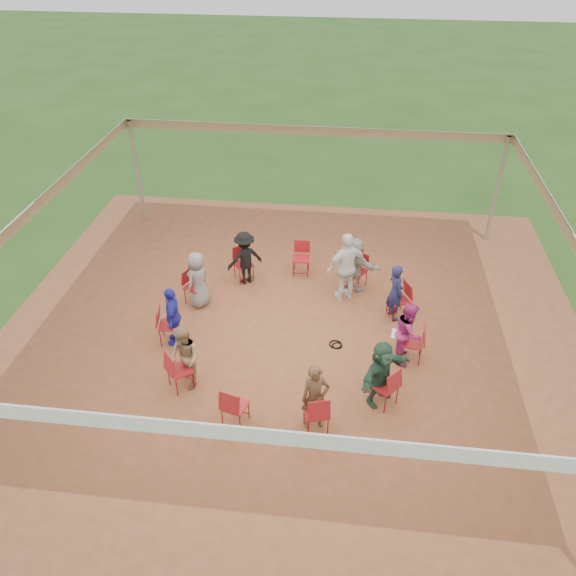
# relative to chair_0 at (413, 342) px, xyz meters

# --- Properties ---
(ground) EXTENTS (80.00, 80.00, 0.00)m
(ground) POSITION_rel_chair_0_xyz_m (-2.58, 0.34, -0.45)
(ground) COLOR #244916
(ground) RESTS_ON ground
(dirt_patch) EXTENTS (13.00, 13.00, 0.00)m
(dirt_patch) POSITION_rel_chair_0_xyz_m (-2.58, 0.34, -0.44)
(dirt_patch) COLOR brown
(dirt_patch) RESTS_ON ground
(tent) EXTENTS (10.33, 10.33, 3.00)m
(tent) POSITION_rel_chair_0_xyz_m (-2.58, 0.34, 1.92)
(tent) COLOR #B2B2B7
(tent) RESTS_ON ground
(chair_0) EXTENTS (0.49, 0.47, 0.90)m
(chair_0) POSITION_rel_chair_0_xyz_m (0.00, 0.00, 0.00)
(chair_0) COLOR maroon
(chair_0) RESTS_ON ground
(chair_1) EXTENTS (0.58, 0.57, 0.90)m
(chair_1) POSITION_rel_chair_0_xyz_m (-0.22, 1.45, 0.00)
(chair_1) COLOR maroon
(chair_1) RESTS_ON ground
(chair_2) EXTENTS (0.59, 0.60, 0.90)m
(chair_2) POSITION_rel_chair_0_xyz_m (-1.20, 2.55, 0.00)
(chair_2) COLOR maroon
(chair_2) RESTS_ON ground
(chair_3) EXTENTS (0.42, 0.44, 0.90)m
(chair_3) POSITION_rel_chair_0_xyz_m (-2.61, 2.95, 0.00)
(chair_3) COLOR maroon
(chair_3) RESTS_ON ground
(chair_4) EXTENTS (0.59, 0.60, 0.90)m
(chair_4) POSITION_rel_chair_0_xyz_m (-4.02, 2.52, 0.00)
(chair_4) COLOR maroon
(chair_4) RESTS_ON ground
(chair_5) EXTENTS (0.57, 0.56, 0.90)m
(chair_5) POSITION_rel_chair_0_xyz_m (-4.96, 1.40, 0.00)
(chair_5) COLOR maroon
(chair_5) RESTS_ON ground
(chair_6) EXTENTS (0.50, 0.48, 0.90)m
(chair_6) POSITION_rel_chair_0_xyz_m (-5.16, -0.06, 0.00)
(chair_6) COLOR maroon
(chair_6) RESTS_ON ground
(chair_7) EXTENTS (0.61, 0.61, 0.90)m
(chair_7) POSITION_rel_chair_0_xyz_m (-4.53, -1.38, 0.00)
(chair_7) COLOR maroon
(chair_7) RESTS_ON ground
(chair_8) EXTENTS (0.52, 0.54, 0.90)m
(chair_8) POSITION_rel_chair_0_xyz_m (-3.29, -2.16, 0.00)
(chair_8) COLOR maroon
(chair_8) RESTS_ON ground
(chair_9) EXTENTS (0.53, 0.54, 0.90)m
(chair_9) POSITION_rel_chair_0_xyz_m (-1.82, -2.15, 0.00)
(chair_9) COLOR maroon
(chair_9) RESTS_ON ground
(chair_10) EXTENTS (0.61, 0.60, 0.90)m
(chair_10) POSITION_rel_chair_0_xyz_m (-0.60, -1.34, 0.00)
(chair_10) COLOR maroon
(chair_10) RESTS_ON ground
(person_seated_0) EXTENTS (0.48, 0.73, 1.40)m
(person_seated_0) POSITION_rel_chair_0_xyz_m (-0.12, 0.02, 0.26)
(person_seated_0) COLOR #99266C
(person_seated_0) RESTS_ON ground
(person_seated_1) EXTENTS (0.52, 0.60, 1.40)m
(person_seated_1) POSITION_rel_chair_0_xyz_m (-0.33, 1.40, 0.26)
(person_seated_1) COLOR #1A1E46
(person_seated_1) RESTS_ON ground
(person_seated_2) EXTENTS (1.36, 1.10, 1.40)m
(person_seated_2) POSITION_rel_chair_0_xyz_m (-1.26, 2.45, 0.26)
(person_seated_2) COLOR #A9A395
(person_seated_2) RESTS_ON ground
(person_seated_3) EXTENTS (1.00, 0.87, 1.40)m
(person_seated_3) POSITION_rel_chair_0_xyz_m (-3.95, 2.42, 0.26)
(person_seated_3) COLOR black
(person_seated_3) RESTS_ON ground
(person_seated_4) EXTENTS (0.63, 0.78, 1.40)m
(person_seated_4) POSITION_rel_chair_0_xyz_m (-4.86, 1.35, 0.26)
(person_seated_4) COLOR slate
(person_seated_4) RESTS_ON ground
(person_seated_5) EXTENTS (0.54, 0.88, 1.40)m
(person_seated_5) POSITION_rel_chair_0_xyz_m (-5.04, -0.04, 0.26)
(person_seated_5) COLOR #292AAF
(person_seated_5) RESTS_ON ground
(person_seated_6) EXTENTS (0.74, 0.77, 1.40)m
(person_seated_6) POSITION_rel_chair_0_xyz_m (-4.44, -1.30, 0.26)
(person_seated_6) COLOR #8F7555
(person_seated_6) RESTS_ON ground
(person_seated_7) EXTENTS (0.59, 0.47, 1.40)m
(person_seated_7) POSITION_rel_chair_0_xyz_m (-1.86, -2.03, 0.26)
(person_seated_7) COLOR #523723
(person_seated_7) RESTS_ON ground
(person_seated_8) EXTENTS (1.21, 1.30, 1.40)m
(person_seated_8) POSITION_rel_chair_0_xyz_m (-0.69, -1.26, 0.26)
(person_seated_8) COLOR #274B39
(person_seated_8) RESTS_ON ground
(standing_person) EXTENTS (1.15, 0.97, 1.75)m
(standing_person) POSITION_rel_chair_0_xyz_m (-1.45, 2.02, 0.43)
(standing_person) COLOR silver
(standing_person) RESTS_ON ground
(cable_coil) EXTENTS (0.31, 0.31, 0.03)m
(cable_coil) POSITION_rel_chair_0_xyz_m (-1.57, 0.23, -0.43)
(cable_coil) COLOR black
(cable_coil) RESTS_ON ground
(laptop) EXTENTS (0.29, 0.35, 0.22)m
(laptop) POSITION_rel_chair_0_xyz_m (-0.28, 0.04, 0.21)
(laptop) COLOR #B7B7BC
(laptop) RESTS_ON ground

